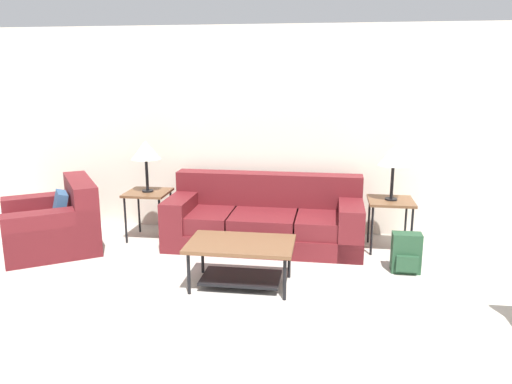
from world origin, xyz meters
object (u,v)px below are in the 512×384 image
at_px(couch, 265,221).
at_px(backpack, 406,253).
at_px(table_lamp_left, 146,151).
at_px(coffee_table, 241,254).
at_px(armchair, 55,225).
at_px(side_table_left, 148,197).
at_px(table_lamp_right, 394,156).
at_px(side_table_right, 391,205).

height_order(couch, backpack, couch).
height_order(table_lamp_left, backpack, table_lamp_left).
bearing_deg(coffee_table, armchair, 162.20).
relative_size(armchair, side_table_left, 2.46).
bearing_deg(armchair, table_lamp_right, 7.37).
bearing_deg(backpack, table_lamp_right, 98.36).
height_order(coffee_table, table_lamp_right, table_lamp_right).
relative_size(side_table_left, table_lamp_right, 0.96).
relative_size(couch, armchair, 1.56).
xyz_separation_m(coffee_table, side_table_left, (-1.38, 1.26, 0.21)).
distance_m(couch, backpack, 1.69).
bearing_deg(armchair, coffee_table, -17.80).
height_order(side_table_right, backpack, side_table_right).
distance_m(armchair, coffee_table, 2.47).
distance_m(couch, side_table_right, 1.48).
distance_m(side_table_left, table_lamp_left, 0.57).
bearing_deg(side_table_left, couch, -0.80).
relative_size(couch, table_lamp_right, 3.68).
bearing_deg(couch, armchair, -168.78).
xyz_separation_m(side_table_left, backpack, (3.02, -0.68, -0.33)).
height_order(armchair, side_table_right, armchair).
distance_m(couch, table_lamp_right, 1.67).
xyz_separation_m(couch, table_lamp_right, (1.46, 0.02, 0.81)).
relative_size(coffee_table, table_lamp_left, 1.62).
bearing_deg(table_lamp_left, table_lamp_right, 0.00).
relative_size(coffee_table, backpack, 2.43).
xyz_separation_m(table_lamp_left, table_lamp_right, (2.92, 0.00, 0.00)).
height_order(couch, side_table_left, couch).
distance_m(couch, side_table_left, 1.48).
bearing_deg(backpack, side_table_right, 98.36).
xyz_separation_m(side_table_right, backpack, (0.10, -0.68, -0.33)).
bearing_deg(backpack, coffee_table, -160.44).
xyz_separation_m(couch, side_table_left, (-1.46, 0.02, 0.24)).
bearing_deg(backpack, side_table_left, 167.34).
height_order(coffee_table, side_table_left, side_table_left).
xyz_separation_m(side_table_left, side_table_right, (2.92, 0.00, 0.00)).
height_order(armchair, table_lamp_right, table_lamp_right).
relative_size(coffee_table, side_table_left, 1.69).
height_order(table_lamp_right, backpack, table_lamp_right).
distance_m(table_lamp_left, backpack, 3.22).
relative_size(coffee_table, table_lamp_right, 1.62).
height_order(side_table_left, table_lamp_right, table_lamp_right).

